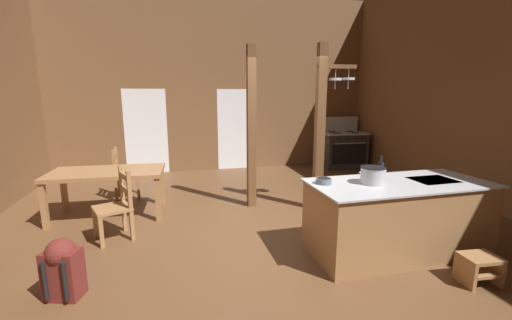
% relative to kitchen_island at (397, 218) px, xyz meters
% --- Properties ---
extents(ground_plane, '(8.68, 9.33, 0.10)m').
position_rel_kitchen_island_xyz_m(ground_plane, '(-1.47, 0.84, -0.49)').
color(ground_plane, brown).
extents(wall_back, '(8.68, 0.14, 4.36)m').
position_rel_kitchen_island_xyz_m(wall_back, '(-1.47, 5.18, 1.74)').
color(wall_back, brown).
rests_on(wall_back, ground_plane).
extents(glazed_door_back_left, '(1.00, 0.01, 2.05)m').
position_rel_kitchen_island_xyz_m(glazed_door_back_left, '(-3.24, 5.11, 0.58)').
color(glazed_door_back_left, white).
rests_on(glazed_door_back_left, ground_plane).
extents(glazed_panel_back_right, '(0.84, 0.01, 2.05)m').
position_rel_kitchen_island_xyz_m(glazed_panel_back_right, '(-1.07, 5.11, 0.58)').
color(glazed_panel_back_right, white).
rests_on(glazed_panel_back_right, ground_plane).
extents(kitchen_island, '(2.17, 0.97, 0.89)m').
position_rel_kitchen_island_xyz_m(kitchen_island, '(0.00, 0.00, 0.00)').
color(kitchen_island, '#9E7044').
rests_on(kitchen_island, ground_plane).
extents(stove_range, '(1.18, 0.88, 1.32)m').
position_rel_kitchen_island_xyz_m(stove_range, '(1.77, 4.56, 0.04)').
color(stove_range, '#323232').
rests_on(stove_range, ground_plane).
extents(support_post_with_pot_rack, '(0.64, 0.23, 2.71)m').
position_rel_kitchen_island_xyz_m(support_post_with_pot_rack, '(-0.24, 1.67, 1.01)').
color(support_post_with_pot_rack, brown).
rests_on(support_post_with_pot_rack, ground_plane).
extents(support_post_center, '(0.14, 0.14, 2.71)m').
position_rel_kitchen_island_xyz_m(support_post_center, '(-1.32, 2.11, 0.91)').
color(support_post_center, brown).
rests_on(support_post_center, ground_plane).
extents(step_stool, '(0.38, 0.31, 0.30)m').
position_rel_kitchen_island_xyz_m(step_stool, '(0.39, -0.81, -0.27)').
color(step_stool, '#9E7044').
rests_on(step_stool, ground_plane).
extents(dining_table, '(1.74, 0.99, 0.74)m').
position_rel_kitchen_island_xyz_m(dining_table, '(-3.64, 2.20, 0.21)').
color(dining_table, '#9E7044').
rests_on(dining_table, ground_plane).
extents(ladderback_chair_near_window, '(0.46, 0.46, 0.95)m').
position_rel_kitchen_island_xyz_m(ladderback_chair_near_window, '(-3.53, 3.14, 0.01)').
color(ladderback_chair_near_window, '#9E7044').
rests_on(ladderback_chair_near_window, ground_plane).
extents(ladderback_chair_by_post, '(0.57, 0.57, 0.95)m').
position_rel_kitchen_island_xyz_m(ladderback_chair_by_post, '(-3.38, 1.26, 0.01)').
color(ladderback_chair_by_post, '#9E7044').
rests_on(ladderback_chair_by_post, ground_plane).
extents(backpack, '(0.37, 0.36, 0.60)m').
position_rel_kitchen_island_xyz_m(backpack, '(-3.67, -0.03, -0.13)').
color(backpack, maroon).
rests_on(backpack, ground_plane).
extents(stockpot_on_counter, '(0.35, 0.29, 0.20)m').
position_rel_kitchen_island_xyz_m(stockpot_on_counter, '(-0.36, 0.03, 0.55)').
color(stockpot_on_counter, '#B7BABF').
rests_on(stockpot_on_counter, kitchen_island).
extents(mixing_bowl_on_counter, '(0.19, 0.19, 0.07)m').
position_rel_kitchen_island_xyz_m(mixing_bowl_on_counter, '(-0.91, 0.17, 0.48)').
color(mixing_bowl_on_counter, slate).
rests_on(mixing_bowl_on_counter, kitchen_island).
extents(bottle_tall_on_counter, '(0.07, 0.07, 0.31)m').
position_rel_kitchen_island_xyz_m(bottle_tall_on_counter, '(-0.18, 0.14, 0.57)').
color(bottle_tall_on_counter, '#1E2328').
rests_on(bottle_tall_on_counter, kitchen_island).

